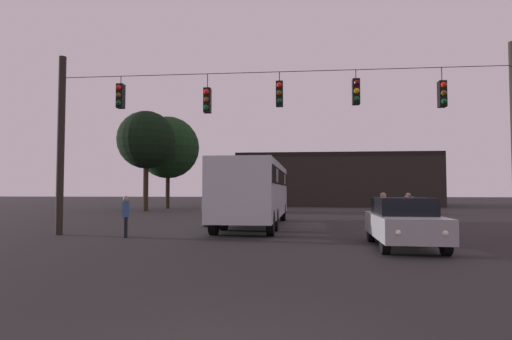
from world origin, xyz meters
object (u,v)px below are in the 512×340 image
city_bus (255,188)px  pedestrian_trailing (206,209)px  car_far_left (254,202)px  tree_behind_building (168,148)px  pedestrian_far_side (408,209)px  pedestrian_crossing_right (407,212)px  pedestrian_crossing_left (383,213)px  pedestrian_near_bus (126,214)px  pedestrian_crossing_center (413,214)px  car_near_right (403,221)px  tree_left_silhouette (146,140)px

city_bus → pedestrian_trailing: city_bus is taller
car_far_left → tree_behind_building: (-9.01, 5.86, 5.10)m
city_bus → pedestrian_far_side: bearing=-8.2°
pedestrian_crossing_right → pedestrian_crossing_left: bearing=-119.2°
pedestrian_crossing_left → pedestrian_far_side: bearing=64.0°
pedestrian_near_bus → tree_behind_building: size_ratio=0.17×
pedestrian_crossing_center → pedestrian_far_side: pedestrian_far_side is taller
car_near_right → pedestrian_crossing_right: bearing=74.9°
city_bus → tree_left_silhouette: tree_left_silhouette is taller
pedestrian_crossing_center → tree_behind_building: bearing=126.3°
pedestrian_crossing_left → pedestrian_trailing: (-7.44, 4.10, -0.09)m
pedestrian_crossing_left → tree_behind_building: 29.08m
car_far_left → pedestrian_trailing: 14.09m
car_near_right → pedestrian_near_bus: bearing=169.6°
pedestrian_crossing_right → pedestrian_far_side: 1.16m
pedestrian_near_bus → pedestrian_trailing: (1.97, 4.70, -0.01)m
city_bus → pedestrian_near_bus: city_bus is taller
car_far_left → pedestrian_crossing_center: size_ratio=2.97×
car_near_right → pedestrian_crossing_center: size_ratio=2.91×
pedestrian_near_bus → pedestrian_trailing: bearing=67.2°
tree_left_silhouette → pedestrian_trailing: bearing=-60.0°
city_bus → tree_left_silhouette: bearing=127.6°
car_near_right → tree_left_silhouette: 26.79m
car_near_right → pedestrian_near_bus: 9.70m
pedestrian_crossing_left → pedestrian_far_side: size_ratio=1.02×
pedestrian_crossing_center → pedestrian_crossing_right: pedestrian_crossing_right is taller
car_far_left → pedestrian_crossing_left: 19.33m
car_near_right → tree_left_silhouette: size_ratio=0.52×
pedestrian_trailing → pedestrian_far_side: pedestrian_far_side is taller
pedestrian_near_bus → pedestrian_crossing_left: bearing=3.6°
pedestrian_crossing_right → pedestrian_trailing: (-8.91, 1.47, 0.00)m
pedestrian_near_bus → car_far_left: bearing=81.5°
pedestrian_crossing_center → pedestrian_trailing: 9.26m
city_bus → pedestrian_far_side: 7.10m
pedestrian_crossing_right → pedestrian_far_side: bearing=72.3°
car_near_right → tree_behind_building: 31.14m
pedestrian_crossing_right → pedestrian_crossing_center: bearing=-96.2°
city_bus → pedestrian_crossing_center: city_bus is taller
pedestrian_near_bus → pedestrian_far_side: pedestrian_far_side is taller
pedestrian_crossing_left → city_bus: bearing=137.3°
tree_left_silhouette → tree_behind_building: 5.46m
car_far_left → pedestrian_crossing_center: car_far_left is taller
pedestrian_crossing_right → pedestrian_near_bus: pedestrian_near_bus is taller
city_bus → tree_behind_building: bearing=118.5°
pedestrian_crossing_left → tree_behind_building: tree_behind_building is taller
tree_left_silhouette → pedestrian_crossing_right: bearing=-42.7°
car_far_left → pedestrian_near_bus: bearing=-98.5°
pedestrian_crossing_center → tree_behind_building: tree_behind_building is taller
city_bus → pedestrian_near_bus: bearing=-128.7°
city_bus → tree_behind_building: 22.31m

